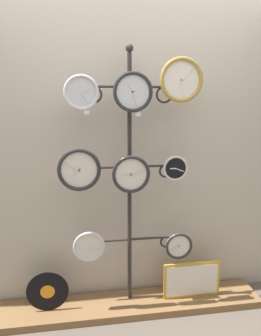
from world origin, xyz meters
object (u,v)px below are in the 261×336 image
Objects in this scene: clock_top_left at (81,92)px; picture_frame at (192,280)px; clock_top_center at (133,92)px; clock_bottom_right at (179,246)px; clock_middle_center at (131,174)px; vinyl_record at (48,292)px; clock_middle_right at (175,168)px; clock_top_right at (181,80)px; clock_middle_left at (79,170)px; clock_bottom_left at (89,247)px; display_stand at (130,218)px.

picture_frame is at bearing 0.41° from clock_top_left.
clock_bottom_right is at bearing -0.17° from clock_top_center.
vinyl_record is at bearing 175.95° from clock_middle_center.
clock_middle_right is 1.40m from vinyl_record.
clock_middle_left is (-0.76, -0.01, -0.65)m from clock_top_right.
clock_middle_right is at bearing -172.82° from clock_bottom_right.
clock_bottom_right reaches higher than picture_frame.
clock_middle_right is (0.35, 0.02, 0.03)m from clock_middle_center.
clock_middle_right is 0.87× the size of clock_bottom_right.
clock_middle_center is 0.65m from clock_bottom_left.
clock_middle_right is 0.60× the size of vinyl_record.
clock_middle_right is (-0.03, -0.01, -0.66)m from clock_top_right.
picture_frame is (0.91, 0.03, -0.99)m from clock_middle_left.
picture_frame is (1.19, -0.00, -0.01)m from vinyl_record.
clock_top_right is (0.37, -0.09, 1.08)m from display_stand.
clock_middle_left reaches higher than clock_bottom_right.
clock_middle_center is at bearing -175.10° from picture_frame.
clock_top_center is 0.89× the size of clock_top_right.
clock_middle_center is (-0.01, -0.12, 0.39)m from display_stand.
clock_top_right reaches higher than clock_top_center.
clock_top_center is at bearing 2.77° from clock_bottom_left.
clock_middle_left is 0.97× the size of vinyl_record.
clock_middle_center reaches higher than clock_bottom_right.
display_stand is at bearing 167.07° from clock_bottom_right.
clock_bottom_right is at bearing 0.56° from clock_middle_left.
clock_top_left is 1.12× the size of clock_bottom_right.
clock_middle_right reaches higher than clock_bottom_right.
clock_top_right is 1.64m from picture_frame.
clock_middle_center is (-0.38, -0.03, -0.69)m from clock_top_right.
clock_middle_right is at bearing -15.73° from display_stand.
vinyl_record is at bearing 178.40° from clock_top_center.
clock_bottom_left is at bearing -177.71° from picture_frame.
clock_top_right is 1.46× the size of clock_bottom_right.
clock_top_center is 0.60m from clock_middle_center.
clock_top_left is 1.57m from vinyl_record.
picture_frame is at bearing 4.90° from clock_middle_center.
picture_frame is (0.13, 0.02, -0.33)m from clock_bottom_right.
clock_top_right reaches higher than clock_middle_left.
clock_top_left is 1.28× the size of clock_middle_right.
clock_top_left reaches higher than clock_bottom_right.
clock_middle_right reaches higher than picture_frame.
clock_middle_center is 1.17× the size of clock_bottom_left.
display_stand reaches higher than clock_middle_center.
clock_top_right is at bearing -177.79° from clock_bottom_right.
clock_top_center is at bearing 179.83° from clock_bottom_right.
picture_frame is at bearing 1.97° from clock_top_center.
clock_top_center is 1.22m from clock_bottom_left.
clock_top_right is at bearing 1.20° from clock_bottom_left.
clock_middle_left is 0.65× the size of picture_frame.
clock_middle_center is at bearing -6.35° from clock_top_left.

